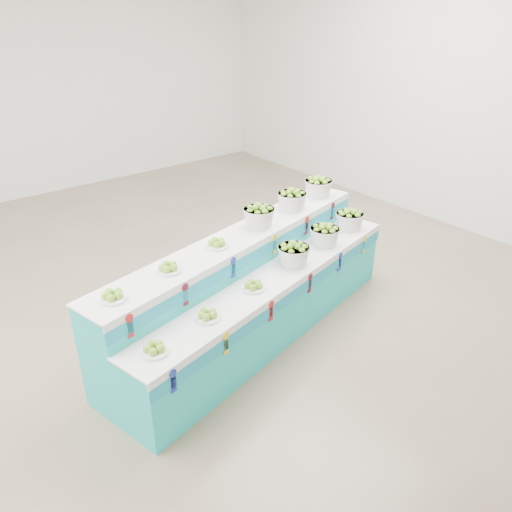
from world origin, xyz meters
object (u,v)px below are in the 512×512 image
(display_stand, at_px, (256,288))
(basket_lower_left, at_px, (294,254))
(plate_upper_mid, at_px, (168,267))
(basket_upper_right, at_px, (318,187))

(display_stand, bearing_deg, basket_lower_left, -34.20)
(display_stand, distance_m, plate_upper_mid, 1.11)
(display_stand, height_order, basket_lower_left, display_stand)
(display_stand, xyz_separation_m, basket_lower_left, (0.37, -0.14, 0.33))
(display_stand, xyz_separation_m, plate_upper_mid, (-0.96, 0.01, 0.55))
(basket_upper_right, bearing_deg, basket_lower_left, -145.85)
(basket_upper_right, bearing_deg, display_stand, -158.59)
(basket_lower_left, distance_m, basket_upper_right, 1.26)
(display_stand, height_order, basket_upper_right, basket_upper_right)
(basket_lower_left, bearing_deg, basket_upper_right, 34.15)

